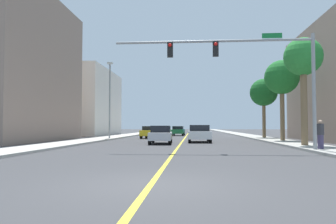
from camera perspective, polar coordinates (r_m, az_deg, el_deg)
The scene contains 17 objects.
ground at distance 49.78m, azimuth 3.35°, elevation -4.14°, with size 192.00×192.00×0.00m, color #38383A.
sidewalk_left at distance 50.69m, azimuth -6.43°, elevation -4.01°, with size 2.71×168.00×0.15m, color #B2ADA3.
sidewalk_right at distance 50.33m, azimuth 13.21°, elevation -3.97°, with size 2.71×168.00×0.15m, color #9E9B93.
lane_marking_center at distance 49.78m, azimuth 3.35°, elevation -4.13°, with size 0.16×144.00×0.01m, color yellow.
building_left_far at distance 54.49m, azimuth -18.92°, elevation 1.52°, with size 17.05×15.85×10.23m, color silver.
traffic_signal_mast at distance 18.73m, azimuth 14.25°, elevation 8.48°, with size 11.15×0.36×6.46m.
street_lamp at distance 34.33m, azimuth -10.30°, elevation 2.81°, with size 0.56×0.28×8.00m.
palm_near at distance 23.57m, azimuth 22.86°, elevation 8.60°, with size 2.53×2.53×7.18m.
palm_mid at distance 30.52m, azimuth 19.54°, elevation 5.68°, with size 3.05×3.05×7.15m.
palm_far at distance 37.41m, azimuth 16.61°, elevation 3.26°, with size 3.04×3.04×6.55m.
car_yellow at distance 37.04m, azimuth -3.08°, elevation -3.56°, with size 2.00×4.25×1.40m.
car_blue at distance 54.36m, azimuth 5.11°, elevation -3.18°, with size 1.95×4.43×1.48m.
car_white at distance 28.58m, azimuth 5.58°, elevation -3.79°, with size 2.00×4.55×1.51m.
car_green at distance 47.60m, azimuth 1.82°, elevation -3.33°, with size 1.91×4.24×1.40m.
car_silver at distance 25.69m, azimuth -1.27°, elevation -4.02°, with size 1.89×4.32×1.44m.
car_gray at distance 49.93m, azimuth -3.28°, elevation -3.32°, with size 1.78×3.83×1.37m.
pedestrian at distance 19.70m, azimuth 25.44°, elevation -3.63°, with size 0.38×0.38×1.60m.
Camera 1 is at (1.03, -7.75, 1.41)m, focal length 34.34 mm.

